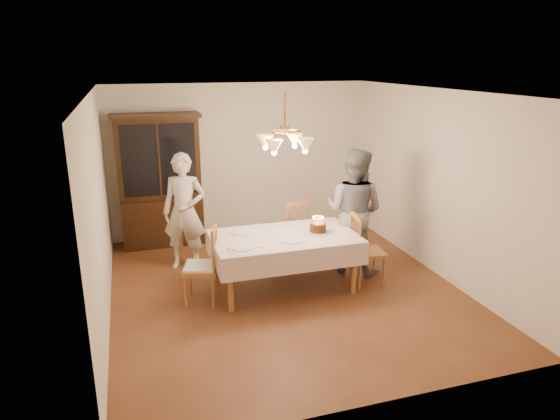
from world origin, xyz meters
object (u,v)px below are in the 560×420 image
object	(u,v)px
china_hutch	(160,183)
birthday_cake	(318,228)
elderly_woman	(184,212)
dining_table	(284,241)
chair_far_side	(290,234)

from	to	relation	value
china_hutch	birthday_cake	bearing A→B (deg)	-50.44
birthday_cake	elderly_woman	bearing A→B (deg)	145.30
china_hutch	birthday_cake	size ratio (longest dim) A/B	7.20
dining_table	chair_far_side	bearing A→B (deg)	66.90
dining_table	elderly_woman	xyz separation A→B (m)	(-1.16, 1.11, 0.18)
chair_far_side	china_hutch	bearing A→B (deg)	141.90
chair_far_side	birthday_cake	size ratio (longest dim) A/B	3.33
birthday_cake	china_hutch	bearing A→B (deg)	129.56
china_hutch	birthday_cake	distance (m)	2.95
elderly_woman	birthday_cake	world-z (taller)	elderly_woman
elderly_woman	dining_table	bearing A→B (deg)	-22.24
dining_table	birthday_cake	xyz separation A→B (m)	(0.46, -0.01, 0.14)
dining_table	elderly_woman	bearing A→B (deg)	136.34
elderly_woman	birthday_cake	distance (m)	1.98
dining_table	birthday_cake	size ratio (longest dim) A/B	6.33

